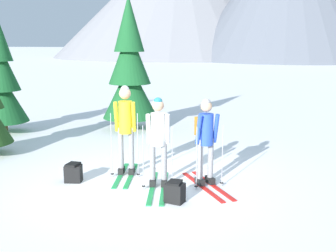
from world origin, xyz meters
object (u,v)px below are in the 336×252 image
object	(u,v)px
skier_in_blue	(206,137)
pine_tree_near	(0,78)
backpack_on_snow_front	(175,192)
backpack_on_snow_beside	(73,173)
skier_in_yellow	(126,125)
pine_tree_mid	(130,70)
skier_in_white	(158,139)

from	to	relation	value
skier_in_blue	pine_tree_near	bearing A→B (deg)	157.57
skier_in_blue	backpack_on_snow_front	distance (m)	1.32
skier_in_blue	backpack_on_snow_front	xyz separation A→B (m)	(-0.33, -1.03, -0.76)
backpack_on_snow_beside	pine_tree_near	bearing A→B (deg)	141.48
pine_tree_near	backpack_on_snow_front	bearing A→B (deg)	-30.68
skier_in_blue	backpack_on_snow_beside	size ratio (longest dim) A/B	4.45
skier_in_yellow	pine_tree_mid	distance (m)	4.53
skier_in_yellow	skier_in_blue	xyz separation A→B (m)	(1.70, -0.15, -0.11)
skier_in_white	backpack_on_snow_front	distance (m)	1.13
skier_in_white	pine_tree_near	size ratio (longest dim) A/B	0.49
skier_in_white	pine_tree_near	world-z (taller)	pine_tree_near
skier_in_yellow	skier_in_white	size ratio (longest dim) A/B	1.03
skier_in_white	backpack_on_snow_beside	distance (m)	1.87
skier_in_yellow	pine_tree_mid	world-z (taller)	pine_tree_mid
skier_in_yellow	skier_in_blue	world-z (taller)	skier_in_yellow
backpack_on_snow_front	backpack_on_snow_beside	bearing A→B (deg)	168.39
backpack_on_snow_front	pine_tree_mid	bearing A→B (deg)	118.55
skier_in_white	pine_tree_mid	world-z (taller)	pine_tree_mid
pine_tree_near	backpack_on_snow_front	distance (m)	7.64
skier_in_blue	pine_tree_near	xyz separation A→B (m)	(-6.77, 2.79, 0.73)
pine_tree_mid	skier_in_yellow	bearing A→B (deg)	-69.74
backpack_on_snow_front	skier_in_yellow	bearing A→B (deg)	139.32
pine_tree_mid	pine_tree_near	bearing A→B (deg)	-156.53
skier_in_white	backpack_on_snow_beside	xyz separation A→B (m)	(-1.70, -0.22, -0.76)
pine_tree_near	backpack_on_snow_front	xyz separation A→B (m)	(6.44, -3.82, -1.50)
skier_in_white	pine_tree_mid	xyz separation A→B (m)	(-2.40, 4.68, 0.94)
skier_in_blue	pine_tree_near	distance (m)	7.36
skier_in_blue	backpack_on_snow_beside	xyz separation A→B (m)	(-2.54, -0.58, -0.76)
skier_in_white	pine_tree_near	bearing A→B (deg)	152.03
pine_tree_near	backpack_on_snow_beside	xyz separation A→B (m)	(4.23, -3.37, -1.50)
skier_in_yellow	pine_tree_near	bearing A→B (deg)	152.46
pine_tree_near	pine_tree_mid	distance (m)	3.85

